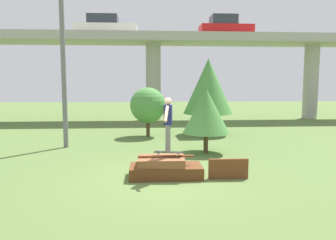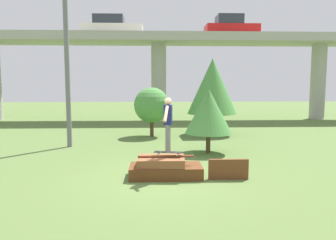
{
  "view_description": "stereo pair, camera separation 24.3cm",
  "coord_description": "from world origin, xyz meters",
  "px_view_note": "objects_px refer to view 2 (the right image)",
  "views": [
    {
      "loc": [
        -0.55,
        -9.15,
        2.66
      ],
      "look_at": [
        0.07,
        0.04,
        1.64
      ],
      "focal_mm": 35.0,
      "sensor_mm": 36.0,
      "label": 1
    },
    {
      "loc": [
        -0.31,
        -9.16,
        2.66
      ],
      "look_at": [
        0.07,
        0.04,
        1.64
      ],
      "focal_mm": 35.0,
      "sensor_mm": 36.0,
      "label": 2
    }
  ],
  "objects_px": {
    "skater": "(168,121)",
    "car_on_overpass_left": "(111,27)",
    "tree_behind_left": "(152,105)",
    "car_on_overpass_mid": "(231,27)",
    "tree_mid_back": "(209,111)",
    "skateboard": "(168,152)",
    "tree_behind_right": "(212,86)",
    "utility_pole": "(66,41)"
  },
  "relations": [
    {
      "from": "skater",
      "to": "car_on_overpass_mid",
      "type": "bearing_deg",
      "value": 70.97
    },
    {
      "from": "tree_behind_left",
      "to": "tree_mid_back",
      "type": "distance_m",
      "value": 4.75
    },
    {
      "from": "utility_pole",
      "to": "tree_behind_right",
      "type": "relative_size",
      "value": 2.16
    },
    {
      "from": "skater",
      "to": "tree_behind_right",
      "type": "distance_m",
      "value": 8.23
    },
    {
      "from": "skater",
      "to": "car_on_overpass_left",
      "type": "relative_size",
      "value": 0.34
    },
    {
      "from": "car_on_overpass_mid",
      "to": "skater",
      "type": "bearing_deg",
      "value": -109.03
    },
    {
      "from": "car_on_overpass_left",
      "to": "skateboard",
      "type": "bearing_deg",
      "value": -77.26
    },
    {
      "from": "tree_behind_right",
      "to": "skateboard",
      "type": "bearing_deg",
      "value": -108.68
    },
    {
      "from": "car_on_overpass_mid",
      "to": "car_on_overpass_left",
      "type": "bearing_deg",
      "value": 175.77
    },
    {
      "from": "car_on_overpass_mid",
      "to": "tree_mid_back",
      "type": "distance_m",
      "value": 13.49
    },
    {
      "from": "skateboard",
      "to": "utility_pole",
      "type": "xyz_separation_m",
      "value": [
        -4.0,
        4.7,
        3.71
      ]
    },
    {
      "from": "car_on_overpass_mid",
      "to": "tree_behind_right",
      "type": "height_order",
      "value": "car_on_overpass_mid"
    },
    {
      "from": "tree_behind_left",
      "to": "skater",
      "type": "bearing_deg",
      "value": -85.9
    },
    {
      "from": "tree_behind_left",
      "to": "skateboard",
      "type": "bearing_deg",
      "value": -85.9
    },
    {
      "from": "skateboard",
      "to": "skater",
      "type": "relative_size",
      "value": 0.54
    },
    {
      "from": "car_on_overpass_mid",
      "to": "tree_behind_left",
      "type": "bearing_deg",
      "value": -126.56
    },
    {
      "from": "car_on_overpass_left",
      "to": "car_on_overpass_mid",
      "type": "relative_size",
      "value": 1.18
    },
    {
      "from": "utility_pole",
      "to": "tree_behind_right",
      "type": "xyz_separation_m",
      "value": [
        6.62,
        3.05,
        -1.88
      ]
    },
    {
      "from": "skateboard",
      "to": "tree_behind_right",
      "type": "height_order",
      "value": "tree_behind_right"
    },
    {
      "from": "utility_pole",
      "to": "tree_mid_back",
      "type": "xyz_separation_m",
      "value": [
        5.69,
        -1.53,
        -2.8
      ]
    },
    {
      "from": "car_on_overpass_mid",
      "to": "tree_mid_back",
      "type": "bearing_deg",
      "value": -106.48
    },
    {
      "from": "car_on_overpass_left",
      "to": "tree_behind_left",
      "type": "height_order",
      "value": "car_on_overpass_left"
    },
    {
      "from": "utility_pole",
      "to": "tree_mid_back",
      "type": "height_order",
      "value": "utility_pole"
    },
    {
      "from": "car_on_overpass_left",
      "to": "tree_mid_back",
      "type": "xyz_separation_m",
      "value": [
        5.25,
        -12.59,
        -5.2
      ]
    },
    {
      "from": "car_on_overpass_left",
      "to": "tree_behind_left",
      "type": "relative_size",
      "value": 1.82
    },
    {
      "from": "skater",
      "to": "car_on_overpass_mid",
      "type": "relative_size",
      "value": 0.41
    },
    {
      "from": "skater",
      "to": "tree_behind_left",
      "type": "distance_m",
      "value": 7.39
    },
    {
      "from": "skateboard",
      "to": "tree_behind_left",
      "type": "bearing_deg",
      "value": 94.1
    },
    {
      "from": "skater",
      "to": "car_on_overpass_left",
      "type": "xyz_separation_m",
      "value": [
        -3.56,
        15.76,
        5.21
      ]
    },
    {
      "from": "skateboard",
      "to": "tree_mid_back",
      "type": "xyz_separation_m",
      "value": [
        1.68,
        3.17,
        0.91
      ]
    },
    {
      "from": "utility_pole",
      "to": "tree_mid_back",
      "type": "relative_size",
      "value": 3.47
    },
    {
      "from": "skateboard",
      "to": "tree_behind_right",
      "type": "relative_size",
      "value": 0.21
    },
    {
      "from": "car_on_overpass_mid",
      "to": "tree_mid_back",
      "type": "xyz_separation_m",
      "value": [
        -3.53,
        -11.94,
        -5.18
      ]
    },
    {
      "from": "utility_pole",
      "to": "tree_mid_back",
      "type": "distance_m",
      "value": 6.52
    },
    {
      "from": "utility_pole",
      "to": "tree_behind_left",
      "type": "relative_size",
      "value": 3.45
    },
    {
      "from": "skater",
      "to": "tree_mid_back",
      "type": "relative_size",
      "value": 0.63
    },
    {
      "from": "skater",
      "to": "car_on_overpass_left",
      "type": "height_order",
      "value": "car_on_overpass_left"
    },
    {
      "from": "car_on_overpass_mid",
      "to": "utility_pole",
      "type": "height_order",
      "value": "utility_pole"
    },
    {
      "from": "car_on_overpass_left",
      "to": "car_on_overpass_mid",
      "type": "xyz_separation_m",
      "value": [
        8.78,
        -0.65,
        -0.02
      ]
    },
    {
      "from": "utility_pole",
      "to": "tree_behind_left",
      "type": "xyz_separation_m",
      "value": [
        3.48,
        2.67,
        -2.84
      ]
    },
    {
      "from": "tree_mid_back",
      "to": "skater",
      "type": "bearing_deg",
      "value": -117.94
    },
    {
      "from": "tree_behind_right",
      "to": "car_on_overpass_left",
      "type": "bearing_deg",
      "value": 127.64
    }
  ]
}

